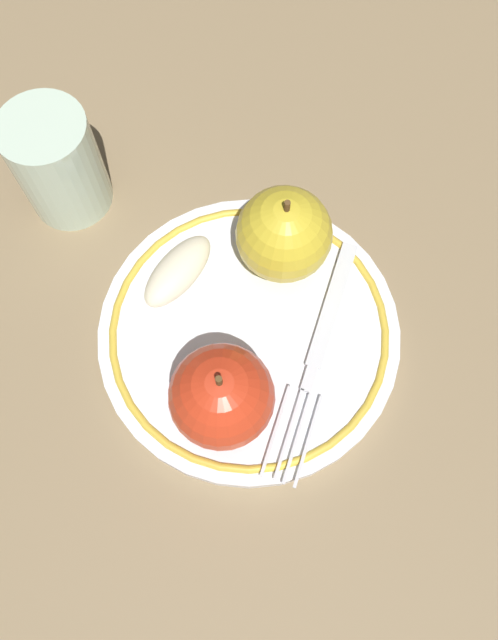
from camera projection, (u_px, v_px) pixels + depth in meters
name	position (u px, v px, depth m)	size (l,w,h in m)	color
ground_plane	(260.00, 314.00, 0.49)	(2.00, 2.00, 0.00)	#8A7351
plate	(249.00, 333.00, 0.48)	(0.23, 0.23, 0.02)	white
apple_red_whole	(222.00, 397.00, 0.41)	(0.07, 0.07, 0.08)	red
apple_second_whole	(284.00, 235.00, 0.46)	(0.07, 0.07, 0.08)	gold
apple_slice_front	(178.00, 271.00, 0.47)	(0.07, 0.03, 0.02)	#EFE4C0
fork	(318.00, 348.00, 0.46)	(0.18, 0.11, 0.00)	silver
drinking_glass	(58.00, 164.00, 0.49)	(0.07, 0.07, 0.09)	silver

